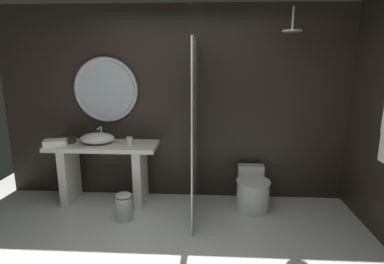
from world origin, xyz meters
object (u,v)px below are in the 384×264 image
(tissue_box, at_px, (68,140))
(waste_bin, at_px, (124,206))
(tumbler_cup, at_px, (130,141))
(round_wall_mirror, at_px, (106,90))
(rain_shower_head, at_px, (292,29))
(vessel_sink, at_px, (97,138))
(folded_hand_towel, at_px, (55,143))
(toilet, at_px, (252,191))

(tissue_box, xyz_separation_m, waste_bin, (0.84, -0.48, -0.69))
(tissue_box, bearing_deg, tumbler_cup, -3.11)
(round_wall_mirror, distance_m, rain_shower_head, 2.47)
(rain_shower_head, xyz_separation_m, waste_bin, (-1.96, -0.45, -2.07))
(vessel_sink, xyz_separation_m, round_wall_mirror, (0.07, 0.24, 0.61))
(vessel_sink, distance_m, rain_shower_head, 2.77)
(tumbler_cup, bearing_deg, tissue_box, 176.89)
(tissue_box, height_order, waste_bin, tissue_box)
(folded_hand_towel, bearing_deg, tissue_box, 62.57)
(tissue_box, bearing_deg, rain_shower_head, -0.69)
(tissue_box, xyz_separation_m, folded_hand_towel, (-0.09, -0.17, 0.00))
(tissue_box, distance_m, folded_hand_towel, 0.20)
(tumbler_cup, distance_m, round_wall_mirror, 0.79)
(tumbler_cup, xyz_separation_m, rain_shower_head, (1.97, 0.01, 1.37))
(tumbler_cup, relative_size, toilet, 0.18)
(tissue_box, bearing_deg, vessel_sink, 1.14)
(tissue_box, height_order, rain_shower_head, rain_shower_head)
(waste_bin, height_order, folded_hand_towel, folded_hand_towel)
(vessel_sink, relative_size, folded_hand_towel, 1.64)
(round_wall_mirror, xyz_separation_m, toilet, (1.96, -0.32, -1.27))
(vessel_sink, xyz_separation_m, toilet, (2.04, -0.08, -0.66))
(tumbler_cup, bearing_deg, rain_shower_head, 0.33)
(tumbler_cup, relative_size, folded_hand_towel, 0.39)
(rain_shower_head, relative_size, toilet, 0.48)
(vessel_sink, xyz_separation_m, waste_bin, (0.45, -0.49, -0.71))
(tumbler_cup, height_order, rain_shower_head, rain_shower_head)
(rain_shower_head, bearing_deg, folded_hand_towel, -177.23)
(tissue_box, height_order, toilet, tissue_box)
(folded_hand_towel, bearing_deg, toilet, 2.21)
(tumbler_cup, distance_m, waste_bin, 0.82)
(toilet, relative_size, folded_hand_towel, 2.19)
(toilet, relative_size, waste_bin, 1.71)
(tissue_box, relative_size, folded_hand_towel, 0.63)
(tumbler_cup, xyz_separation_m, tissue_box, (-0.83, 0.05, -0.01))
(round_wall_mirror, relative_size, rain_shower_head, 3.07)
(tumbler_cup, relative_size, rain_shower_head, 0.37)
(vessel_sink, distance_m, waste_bin, 0.98)
(vessel_sink, distance_m, round_wall_mirror, 0.66)
(toilet, bearing_deg, tissue_box, 178.20)
(vessel_sink, xyz_separation_m, tissue_box, (-0.39, -0.01, -0.03))
(toilet, bearing_deg, tumbler_cup, 178.88)
(tissue_box, distance_m, toilet, 2.51)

